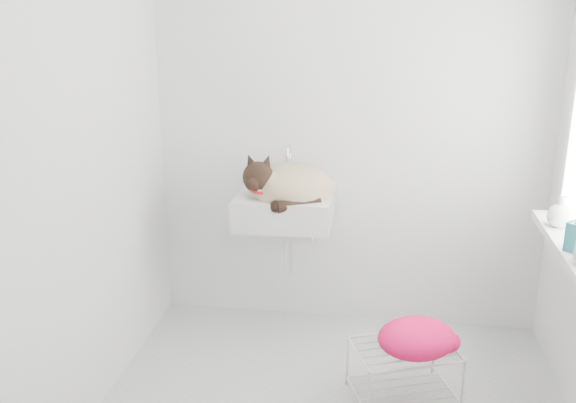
# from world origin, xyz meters

# --- Properties ---
(back_wall) EXTENTS (2.20, 0.02, 2.50)m
(back_wall) POSITION_xyz_m (0.00, 1.00, 1.25)
(back_wall) COLOR white
(back_wall) RESTS_ON ground
(left_wall) EXTENTS (0.02, 2.00, 2.50)m
(left_wall) POSITION_xyz_m (-1.10, 0.00, 1.25)
(left_wall) COLOR white
(left_wall) RESTS_ON ground
(windowsill) EXTENTS (0.16, 0.88, 0.04)m
(windowsill) POSITION_xyz_m (1.01, 0.20, 0.83)
(windowsill) COLOR white
(windowsill) RESTS_ON right_wall
(sink) EXTENTS (0.51, 0.44, 0.20)m
(sink) POSITION_xyz_m (-0.33, 0.74, 0.85)
(sink) COLOR white
(sink) RESTS_ON back_wall
(faucet) EXTENTS (0.19, 0.13, 0.19)m
(faucet) POSITION_xyz_m (-0.33, 0.92, 0.99)
(faucet) COLOR silver
(faucet) RESTS_ON sink
(cat) EXTENTS (0.52, 0.46, 0.30)m
(cat) POSITION_xyz_m (-0.32, 0.72, 0.89)
(cat) COLOR tan
(cat) RESTS_ON sink
(wire_rack) EXTENTS (0.54, 0.46, 0.28)m
(wire_rack) POSITION_xyz_m (0.33, 0.21, 0.15)
(wire_rack) COLOR silver
(wire_rack) RESTS_ON floor
(towel) EXTENTS (0.44, 0.38, 0.15)m
(towel) POSITION_xyz_m (0.38, 0.16, 0.31)
(towel) COLOR red
(towel) RESTS_ON wire_rack
(bottle_c) EXTENTS (0.16, 0.16, 0.15)m
(bottle_c) POSITION_xyz_m (1.00, 0.41, 0.85)
(bottle_c) COLOR white
(bottle_c) RESTS_ON windowsill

